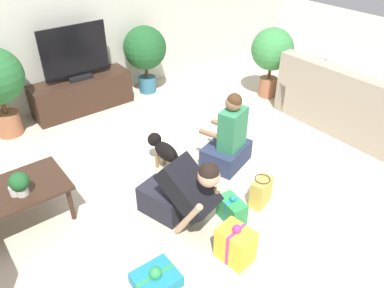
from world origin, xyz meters
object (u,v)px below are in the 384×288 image
Objects in this scene: tv_console at (82,94)px; potted_plant_back_right at (145,50)px; tv at (76,56)px; gift_box_b at (156,279)px; potted_plant_corner_right at (272,52)px; tabletop_plant at (19,183)px; dog at (163,149)px; person_sitting at (229,141)px; gift_box_a at (235,244)px; gift_bag_a at (261,192)px; coffee_table at (17,192)px; person_kneeling at (180,193)px; mug at (15,191)px; sofa_right at (350,106)px; gift_box_c at (232,210)px.

potted_plant_back_right is at bearing -2.75° from tv_console.
gift_box_b is (-0.79, -3.10, -0.74)m from tv.
tv is at bearing 177.25° from potted_plant_back_right.
tabletop_plant is at bearing -171.31° from potted_plant_corner_right.
person_sitting is at bearing 147.98° from dog.
gift_bag_a is (0.66, 0.34, -0.01)m from gift_box_a.
potted_plant_corner_right is at bearing 6.92° from coffee_table.
person_kneeling is 3.80× the size of tabletop_plant.
gift_bag_a is 2.26m from mug.
potted_plant_corner_right reaches higher than person_sitting.
dog is (-2.44, 0.72, -0.05)m from sofa_right.
potted_plant_corner_right is 2.83m from gift_box_c.
tv_console is at bearing -90.15° from person_sitting.
person_kneeling is at bearing -34.19° from mug.
sofa_right is 4.04m from mug.
dog is at bearing 111.61° from gift_bag_a.
mug is 0.54× the size of tabletop_plant.
potted_plant_corner_right is 2.40m from dog.
sofa_right is 3.99m from tabletop_plant.
sofa_right is at bearing 8.20° from gift_box_c.
coffee_table is 1.51m from dog.
gift_box_c is (0.96, 0.17, 0.06)m from gift_box_b.
tv is (-2.56, 2.59, 0.50)m from sofa_right.
tabletop_plant reaches higher than dog.
sofa_right is at bearing -10.51° from mug.
tv_console is 3.67× the size of gift_box_a.
potted_plant_back_right is 8.51× the size of mug.
person_kneeling is at bearing -94.81° from tv.
tv_console is 2.94m from gift_box_c.
mug is at bearing -105.89° from coffee_table.
coffee_table is 0.63× the size of tv_console.
mug reaches higher than gift_box_c.
potted_plant_back_right is 2.72× the size of gift_box_a.
potted_plant_corner_right is at bearing 11.32° from person_kneeling.
potted_plant_back_right is at bearing 137.49° from potted_plant_corner_right.
potted_plant_corner_right reaches higher than gift_bag_a.
dog is at bearing 0.51° from tabletop_plant.
sofa_right is at bearing 10.01° from gift_bag_a.
potted_plant_back_right is at bearing 48.33° from person_kneeling.
potted_plant_corner_right reaches higher than dog.
potted_plant_back_right is at bearing -117.89° from dog.
tabletop_plant is at bearing 115.01° from gift_box_b.
gift_box_a is 1.18× the size of gift_bag_a.
potted_plant_back_right is at bearing 37.41° from tabletop_plant.
dog is (-0.92, -1.82, -0.42)m from potted_plant_back_right.
gift_box_c is (-2.39, -0.34, -0.18)m from sofa_right.
tv_console is at bearing 177.25° from potted_plant_back_right.
tv is 0.88× the size of potted_plant_corner_right.
tv is 4.09× the size of tabletop_plant.
tv is 3.07m from gift_bag_a.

